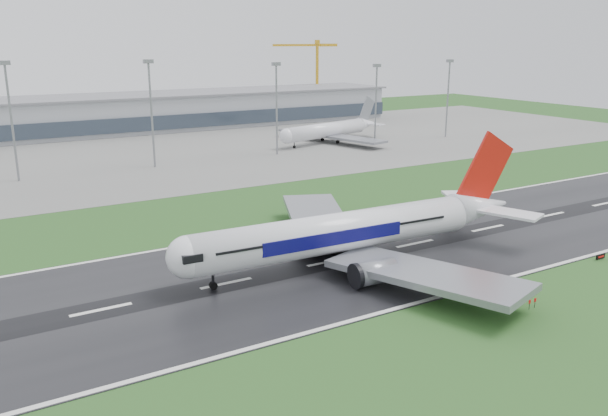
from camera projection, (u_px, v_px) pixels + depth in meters
ground at (415, 244)px, 119.64m from camera, size 520.00×520.00×0.00m
runway at (415, 244)px, 119.63m from camera, size 400.00×45.00×0.10m
apron at (189, 150)px, 223.43m from camera, size 400.00×130.00×0.08m
terminal at (141, 113)px, 271.28m from camera, size 240.00×36.00×15.00m
main_airliner at (361, 206)px, 107.35m from camera, size 72.73×69.57×20.57m
parked_airliner at (329, 122)px, 237.19m from camera, size 65.03×62.37×15.84m
tower_crane at (317, 77)px, 330.24m from camera, size 39.42×2.55×39.32m
runway_sign at (600, 257)px, 110.98m from camera, size 2.30×0.77×1.04m
floodmast_1 at (12, 125)px, 169.02m from camera, size 0.64×0.64×32.09m
floodmast_2 at (152, 116)px, 188.36m from camera, size 0.64×0.64×31.82m
floodmast_3 at (277, 111)px, 209.97m from camera, size 0.64×0.64×30.29m
floodmast_4 at (376, 106)px, 230.97m from camera, size 0.64×0.64×28.97m
floodmast_5 at (448, 100)px, 248.69m from camera, size 0.64×0.64×30.08m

